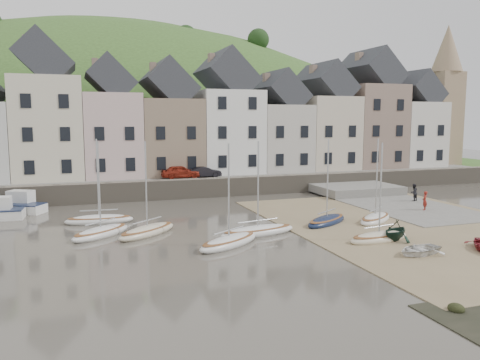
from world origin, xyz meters
name	(u,v)px	position (x,y,z in m)	size (l,w,h in m)	color
ground	(271,238)	(0.00, 0.00, 0.00)	(160.00, 160.00, 0.00)	#413D33
quay_land	(173,173)	(0.00, 32.00, 0.75)	(90.00, 30.00, 1.50)	#345120
quay_street	(194,177)	(0.00, 20.50, 1.55)	(70.00, 7.00, 0.10)	slate
seawall	(203,188)	(0.00, 17.00, 0.90)	(70.00, 1.20, 1.80)	slate
beach	(415,225)	(11.00, 0.00, 0.03)	(18.00, 26.00, 0.06)	#7D6A4C
slipway	(392,203)	(15.00, 8.00, 0.06)	(8.00, 18.00, 0.12)	slate
hillside	(118,260)	(-5.00, 60.00, -17.99)	(134.40, 84.00, 84.00)	#345120
townhouse_terrace	(202,120)	(1.76, 24.00, 7.32)	(61.05, 8.00, 13.93)	silver
church_spire	(445,91)	(34.55, 24.00, 11.06)	(4.00, 4.00, 18.00)	#997F60
sailboat_0	(99,219)	(-10.04, 8.22, 0.26)	(4.92, 1.83, 6.32)	white
sailboat_1	(101,232)	(-10.13, 4.12, 0.26)	(4.50, 4.23, 6.32)	white
sailboat_2	(147,231)	(-7.25, 3.54, 0.26)	(4.81, 4.39, 6.32)	beige
sailboat_3	(229,242)	(-3.05, -0.83, 0.26)	(4.95, 3.93, 6.32)	white
sailboat_4	(258,231)	(-0.43, 1.15, 0.26)	(5.68, 2.51, 6.32)	white
sailboat_5	(327,221)	(5.38, 2.51, 0.26)	(4.78, 3.84, 6.32)	#121D3B
sailboat_6	(375,218)	(9.11, 2.00, 0.26)	(4.38, 3.72, 6.32)	white
sailboat_7	(379,237)	(6.03, -2.83, 0.26)	(4.56, 2.17, 6.32)	beige
motorboat_2	(13,205)	(-16.40, 14.72, 0.58)	(5.61, 4.12, 1.70)	white
rowboat_white	(419,249)	(6.28, -6.18, 0.35)	(2.00, 2.79, 0.58)	silver
rowboat_green	(395,230)	(7.03, -3.10, 0.69)	(2.06, 2.39, 1.26)	black
person_red	(425,201)	(15.27, 4.13, 0.89)	(0.56, 0.37, 1.55)	maroon
person_dark	(414,192)	(17.28, 7.99, 0.90)	(0.76, 0.59, 1.57)	black
car_left	(181,172)	(-1.62, 19.50, 2.26)	(1.55, 3.85, 1.31)	maroon
car_right	(205,172)	(0.87, 19.50, 2.14)	(1.15, 3.29, 1.08)	black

